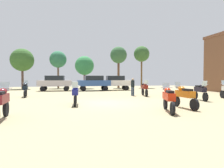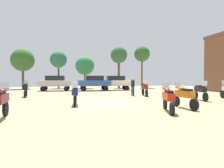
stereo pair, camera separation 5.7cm
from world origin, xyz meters
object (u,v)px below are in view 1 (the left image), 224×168
object	(u,v)px
motorcycle_6	(169,98)
car_2	(55,82)
tree_2	(119,56)
tree_5	(22,60)
tree_4	(85,66)
tree_6	(142,54)
motorcycle_4	(75,93)
motorcycle_3	(184,95)
car_1	(115,82)
motorcycle_1	(145,88)
tree_1	(58,60)
motorcycle_8	(200,91)
person_1	(133,85)
motorcycle_7	(1,102)
motorcycle_10	(25,89)
car_3	(94,82)

from	to	relation	value
motorcycle_6	car_2	bearing A→B (deg)	128.60
tree_2	tree_5	distance (m)	15.48
tree_4	tree_6	xyz separation A→B (m)	(10.02, 0.29, 2.17)
motorcycle_4	tree_5	xyz separation A→B (m)	(-7.69, 19.67, 3.76)
tree_4	tree_6	bearing A→B (deg)	1.63
motorcycle_3	tree_6	xyz separation A→B (m)	(6.04, 21.95, 5.15)
motorcycle_6	car_1	world-z (taller)	car_1
tree_5	motorcycle_1	bearing A→B (deg)	-46.74
motorcycle_4	tree_4	xyz separation A→B (m)	(1.93, 18.92, 2.97)
tree_1	motorcycle_6	bearing A→B (deg)	-74.12
motorcycle_3	motorcycle_8	distance (m)	4.65
motorcycle_4	car_1	world-z (taller)	car_1
person_1	motorcycle_4	bearing A→B (deg)	-144.50
motorcycle_7	tree_1	distance (m)	24.46
car_1	motorcycle_4	bearing A→B (deg)	158.07
car_1	tree_5	bearing A→B (deg)	66.75
motorcycle_10	car_2	world-z (taller)	car_2
motorcycle_7	motorcycle_8	xyz separation A→B (m)	(12.35, 4.13, -0.02)
motorcycle_1	motorcycle_6	distance (m)	8.39
car_3	motorcycle_4	bearing A→B (deg)	165.28
motorcycle_6	motorcycle_7	bearing A→B (deg)	-161.49
motorcycle_10	tree_6	bearing A→B (deg)	31.59
motorcycle_6	tree_4	bearing A→B (deg)	113.65
motorcycle_4	tree_1	size ratio (longest dim) A/B	0.37
motorcycle_1	tree_6	xyz separation A→B (m)	(5.41, 14.65, 5.13)
motorcycle_4	car_2	xyz separation A→B (m)	(-2.31, 13.71, 0.44)
motorcycle_1	motorcycle_8	xyz separation A→B (m)	(2.80, -4.17, -0.01)
car_1	car_3	distance (m)	3.10
person_1	tree_1	distance (m)	17.64
tree_1	tree_2	distance (m)	10.18
person_1	tree_2	world-z (taller)	tree_2
tree_5	tree_2	bearing A→B (deg)	-1.59
motorcycle_10	tree_1	bearing A→B (deg)	74.72
car_2	tree_2	world-z (taller)	tree_2
tree_1	motorcycle_1	bearing A→B (deg)	-60.71
tree_4	tree_6	size ratio (longest dim) A/B	0.72
car_1	car_3	world-z (taller)	same
motorcycle_3	person_1	world-z (taller)	person_1
car_1	tree_5	world-z (taller)	tree_5
motorcycle_10	motorcycle_8	bearing A→B (deg)	-29.97
motorcycle_7	tree_6	bearing A→B (deg)	52.02
motorcycle_1	tree_4	size ratio (longest dim) A/B	0.41
motorcycle_1	tree_2	xyz separation A→B (m)	(1.21, 14.69, 4.81)
person_1	tree_4	size ratio (longest dim) A/B	0.32
motorcycle_8	tree_4	distance (m)	20.18
tree_2	car_2	bearing A→B (deg)	-151.20
tree_2	motorcycle_10	bearing A→B (deg)	-132.12
motorcycle_6	tree_4	xyz separation A→B (m)	(-2.55, 22.49, 2.99)
motorcycle_8	person_1	world-z (taller)	person_1
motorcycle_8	tree_1	xyz separation A→B (m)	(-11.67, 19.99, 4.02)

